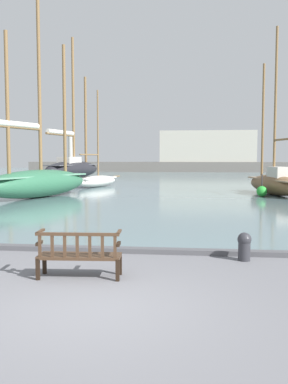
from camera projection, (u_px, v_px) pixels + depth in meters
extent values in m
plane|color=slate|center=(89.00, 306.00, 6.72)|extent=(160.00, 160.00, 0.00)
cube|color=slate|center=(180.00, 177.00, 50.28)|extent=(100.00, 80.00, 0.08)
cube|color=#4C4C50|center=(127.00, 250.00, 10.53)|extent=(40.00, 0.30, 0.12)
cube|color=black|center=(44.00, 263.00, 8.60)|extent=(0.07, 0.07, 0.42)
cube|color=black|center=(120.00, 264.00, 8.52)|extent=(0.07, 0.07, 0.42)
cube|color=black|center=(38.00, 269.00, 8.15)|extent=(0.07, 0.07, 0.42)
cube|color=black|center=(117.00, 270.00, 8.08)|extent=(0.07, 0.07, 0.42)
cube|color=#422D1E|center=(80.00, 256.00, 8.32)|extent=(1.63, 0.62, 0.06)
cube|color=#422D1E|center=(77.00, 234.00, 8.07)|extent=(1.60, 0.15, 0.06)
cube|color=#422D1E|center=(40.00, 246.00, 8.12)|extent=(0.06, 0.04, 0.41)
cube|color=#422D1E|center=(52.00, 246.00, 8.11)|extent=(0.06, 0.04, 0.41)
cube|color=#422D1E|center=(65.00, 246.00, 8.10)|extent=(0.06, 0.04, 0.41)
cube|color=#422D1E|center=(77.00, 247.00, 8.08)|extent=(0.06, 0.04, 0.41)
cube|color=#422D1E|center=(90.00, 247.00, 8.07)|extent=(0.06, 0.04, 0.41)
cube|color=#422D1E|center=(102.00, 247.00, 8.06)|extent=(0.06, 0.04, 0.41)
cube|color=#422D1E|center=(115.00, 247.00, 8.05)|extent=(0.06, 0.04, 0.41)
cube|color=black|center=(39.00, 243.00, 8.25)|extent=(0.08, 0.30, 0.06)
cube|color=#422D1E|center=(40.00, 231.00, 8.32)|extent=(0.09, 0.47, 0.04)
cube|color=black|center=(118.00, 244.00, 8.17)|extent=(0.08, 0.30, 0.06)
cube|color=#422D1E|center=(119.00, 232.00, 8.24)|extent=(0.09, 0.47, 0.04)
ellipsoid|color=brown|center=(275.00, 185.00, 25.86)|extent=(3.06, 6.89, 1.20)
cube|color=#997A5B|center=(275.00, 179.00, 25.83)|extent=(2.50, 6.02, 0.08)
cube|color=beige|center=(279.00, 173.00, 25.30)|extent=(1.18, 1.71, 0.73)
cylinder|color=brown|center=(275.00, 103.00, 25.63)|extent=(0.15, 0.15, 9.04)
cylinder|color=brown|center=(285.00, 139.00, 24.40)|extent=(0.78, 2.78, 0.12)
cylinder|color=brown|center=(263.00, 121.00, 27.53)|extent=(0.15, 0.15, 7.26)
ellipsoid|color=#2D6647|center=(39.00, 184.00, 24.18)|extent=(4.63, 8.53, 1.57)
cube|color=#5B9375|center=(39.00, 176.00, 24.14)|extent=(3.83, 7.43, 0.08)
cylinder|color=brown|center=(39.00, 81.00, 23.90)|extent=(0.20, 0.20, 10.50)
cylinder|color=brown|center=(11.00, 127.00, 22.10)|extent=(1.65, 4.30, 0.16)
cylinder|color=silver|center=(11.00, 124.00, 22.09)|extent=(1.65, 3.93, 0.31)
cylinder|color=brown|center=(64.00, 110.00, 26.07)|extent=(0.20, 0.20, 7.79)
cylinder|color=brown|center=(7.00, 105.00, 21.78)|extent=(0.20, 0.20, 7.39)
ellipsoid|color=black|center=(73.00, 170.00, 46.11)|extent=(5.01, 10.62, 1.88)
cube|color=#4C4C51|center=(73.00, 165.00, 46.07)|extent=(4.06, 9.27, 0.08)
cube|color=beige|center=(69.00, 161.00, 45.31)|extent=(2.08, 2.88, 0.82)
cylinder|color=brown|center=(73.00, 102.00, 45.76)|extent=(0.28, 0.28, 13.46)
cylinder|color=brown|center=(61.00, 135.00, 43.52)|extent=(1.42, 5.32, 0.22)
cylinder|color=silver|center=(61.00, 132.00, 43.50)|extent=(1.52, 4.84, 0.45)
cylinder|color=brown|center=(86.00, 121.00, 48.56)|extent=(0.28, 0.28, 9.83)
ellipsoid|color=silver|center=(97.00, 181.00, 32.93)|extent=(2.78, 5.32, 0.86)
cube|color=white|center=(97.00, 178.00, 32.91)|extent=(2.29, 4.63, 0.08)
cylinder|color=brown|center=(98.00, 134.00, 32.75)|extent=(0.12, 0.12, 6.67)
cylinder|color=brown|center=(89.00, 155.00, 31.73)|extent=(0.88, 2.45, 0.10)
cylinder|color=brown|center=(117.00, 176.00, 35.72)|extent=(0.41, 1.00, 0.10)
cylinder|color=#2D2D33|center=(244.00, 250.00, 9.69)|extent=(0.27, 0.27, 0.49)
sphere|color=#2D2D33|center=(244.00, 239.00, 9.67)|extent=(0.32, 0.32, 0.32)
sphere|color=green|center=(262.00, 191.00, 24.68)|extent=(0.61, 0.61, 0.61)
cylinder|color=#2D2D33|center=(262.00, 180.00, 24.63)|extent=(0.06, 0.06, 0.70)
cube|color=#66605B|center=(183.00, 167.00, 67.02)|extent=(49.52, 2.40, 1.64)
cube|color=#B7B2A3|center=(208.00, 146.00, 66.32)|extent=(14.80, 2.00, 4.85)
cylinder|color=beige|center=(71.00, 149.00, 68.85)|extent=(1.00, 1.00, 4.16)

